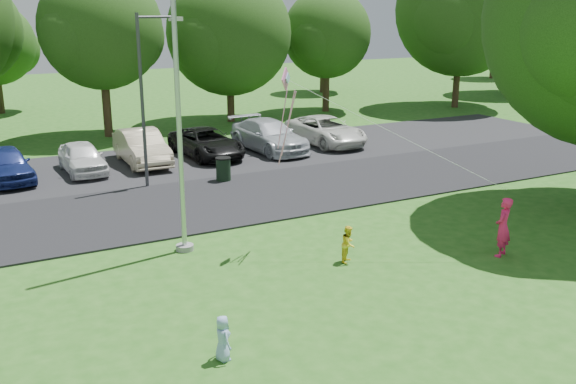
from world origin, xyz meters
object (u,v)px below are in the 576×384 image
trash_can (223,170)px  kite (291,97)px  woman (503,227)px  flagpole (178,104)px  child_blue (223,338)px  child_yellow (349,244)px  street_lamp (148,85)px

trash_can → kite: kite is taller
trash_can → woman: size_ratio=0.58×
woman → kite: 6.82m
trash_can → kite: (-1.00, -7.51, 3.82)m
flagpole → woman: flagpole is taller
child_blue → trash_can: bearing=-25.5°
trash_can → woman: woman is taller
trash_can → child_yellow: 9.28m
trash_can → child_blue: bearing=-112.3°
street_lamp → child_blue: bearing=-107.6°
woman → kite: kite is taller
woman → child_yellow: (-3.98, 1.61, -0.33)m
trash_can → child_yellow: size_ratio=0.96×
child_yellow → child_blue: size_ratio=1.09×
street_lamp → child_blue: size_ratio=6.92×
trash_can → flagpole: bearing=-120.7°
child_yellow → street_lamp: bearing=64.9°
street_lamp → child_blue: 13.67m
child_yellow → child_blue: child_yellow is taller
woman → street_lamp: bearing=-87.7°
trash_can → kite: 8.49m
flagpole → trash_can: 8.31m
trash_can → child_blue: (-5.08, -12.40, -0.02)m
kite → flagpole: bearing=114.7°
woman → child_blue: bearing=-17.4°
child_yellow → kite: (-0.83, 1.77, 3.80)m
child_blue → kite: bearing=-43.1°
flagpole → street_lamp: (1.16, 7.02, -0.29)m
child_yellow → flagpole: bearing=102.6°
street_lamp → child_yellow: bearing=-82.9°
child_blue → child_yellow: bearing=-60.8°
street_lamp → child_yellow: 10.75m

